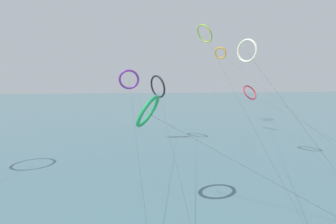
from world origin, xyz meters
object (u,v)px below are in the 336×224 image
kite_crimson (250,93)px  kite_ivory (247,51)px  kite_violet (129,80)px  kite_emerald (148,111)px  kite_charcoal (158,87)px  kite_amber (221,53)px  kite_lime (205,34)px

kite_crimson → kite_ivory: bearing=-142.3°
kite_violet → kite_emerald: (2.44, -23.68, -2.97)m
kite_ivory → kite_emerald: bearing=98.0°
kite_charcoal → kite_emerald: bearing=142.6°
kite_charcoal → kite_violet: bearing=72.9°
kite_violet → kite_emerald: bearing=91.6°
kite_amber → kite_emerald: kite_amber is taller
kite_lime → kite_charcoal: (-10.26, -2.64, -10.97)m
kite_violet → kite_crimson: bearing=-157.0°
kite_ivory → kite_lime: kite_lime is taller
kite_lime → kite_violet: kite_lime is taller
kite_emerald → kite_violet: bearing=-150.7°
kite_crimson → kite_emerald: 51.38m
kite_violet → kite_emerald: 23.99m
kite_ivory → kite_violet: 21.74m
kite_lime → kite_emerald: bearing=132.1°
kite_charcoal → kite_lime: bearing=-105.7°
kite_charcoal → kite_emerald: (-3.17, -24.98, -1.56)m
kite_emerald → kite_amber: bearing=175.3°
kite_ivory → kite_lime: (-1.87, 15.78, 5.37)m
kite_ivory → kite_amber: bearing=-42.8°
kite_charcoal → kite_emerald: size_ratio=1.86×
kite_ivory → kite_charcoal: bearing=12.9°
kite_charcoal → kite_amber: size_ratio=0.69×
kite_violet → kite_charcoal: bearing=-171.2°
kite_charcoal → kite_amber: 26.72m
kite_ivory → kite_crimson: bearing=-58.1°
kite_charcoal → kite_violet: kite_violet is taller
kite_violet → kite_amber: 31.34m
kite_lime → kite_ivory: bearing=164.7°
kite_violet → kite_lime: bearing=-170.3°
kite_lime → kite_crimson: (17.59, 13.34, -13.23)m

